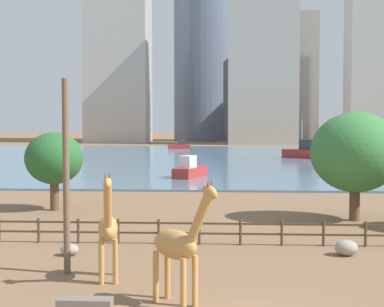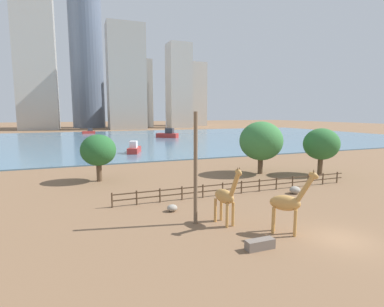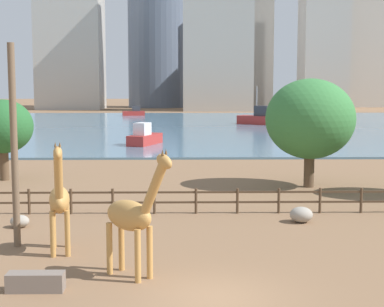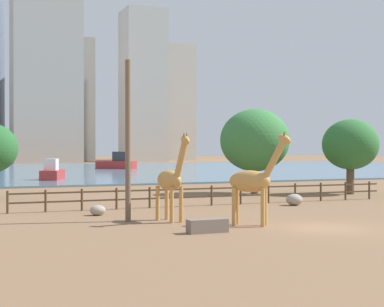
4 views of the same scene
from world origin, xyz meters
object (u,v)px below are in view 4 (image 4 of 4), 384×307
Objects in this scene: tree_left_large at (350,145)px; tree_center_broad at (255,140)px; feeding_trough at (207,226)px; utility_pole at (128,141)px; boat_ferry at (52,172)px; giraffe_companion at (171,180)px; giraffe_tall at (253,181)px; boat_sailboat at (117,163)px; boulder_near_fence at (294,200)px; boulder_by_pole at (98,210)px.

tree_left_large is 0.88× the size of tree_center_broad.
utility_pole is at bearing 111.09° from feeding_trough.
tree_left_large is at bearing -126.77° from boat_ferry.
giraffe_companion is 0.55× the size of utility_pole.
feeding_trough is (-2.98, -1.31, -1.83)m from giraffe_tall.
utility_pole is 6.80m from feeding_trough.
boat_sailboat reaches higher than boat_ferry.
utility_pole reaches higher than boulder_near_fence.
boat_ferry is (2.69, 39.52, -3.07)m from utility_pole.
boat_sailboat is (17.41, 77.88, 0.94)m from feeding_trough.
boulder_by_pole is at bearing -162.28° from tree_left_large.
feeding_trough is at bearing -10.12° from giraffe_companion.
utility_pole reaches higher than boat_ferry.
boulder_near_fence is 0.16× the size of tree_center_broad.
utility_pole reaches higher than giraffe_tall.
boat_ferry is (-12.18, 25.69, -3.37)m from tree_center_broad.
tree_left_large reaches higher than giraffe_tall.
boat_ferry is 0.84× the size of boat_sailboat.
tree_left_large is 7.75m from tree_center_broad.
tree_left_large reaches higher than giraffe_companion.
boulder_near_fence is (7.36, 7.96, -1.76)m from giraffe_tall.
giraffe_tall is at bearing -157.08° from boat_ferry.
tree_center_broad is (9.85, 17.80, 2.24)m from giraffe_tall.
giraffe_tall is 10.98m from boulder_near_fence.
feeding_trough is at bearing -141.55° from tree_left_large.
giraffe_companion is at bearing -154.53° from boulder_near_fence.
boulder_by_pole is at bearing 114.29° from boat_sailboat.
boulder_by_pole is at bearing 108.32° from feeding_trough.
tree_left_large reaches higher than boulder_near_fence.
giraffe_companion is 19.78m from tree_center_broad.
utility_pole is 75.22m from boat_sailboat.
boat_ferry is 37.09m from boat_sailboat.
giraffe_companion is 2.95m from utility_pole.
boat_sailboat is (-2.39, 62.16, -2.78)m from tree_left_large.
boulder_near_fence is 0.19× the size of boat_ferry.
tree_left_large is at bearing -25.88° from tree_center_broad.
utility_pole reaches higher than boat_sailboat.
giraffe_tall is 4.28m from giraffe_companion.
boulder_near_fence is at bearing 88.90° from giraffe_tall.
giraffe_tall is 6.68m from utility_pole.
feeding_trough is at bearing -138.15° from boulder_near_fence.
boulder_near_fence is at bearing -145.67° from tree_left_large.
tree_center_broad reaches higher than boat_sailboat.
giraffe_companion is 23.02m from tree_left_large.
boulder_near_fence is 0.61× the size of feeding_trough.
feeding_trough is at bearing -123.90° from tree_center_broad.
boulder_by_pole is 0.48× the size of feeding_trough.
tree_center_broad is (12.84, 19.10, 4.07)m from feeding_trough.
giraffe_tall is 2.50× the size of feeding_trough.
boulder_near_fence is 0.18× the size of tree_left_large.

